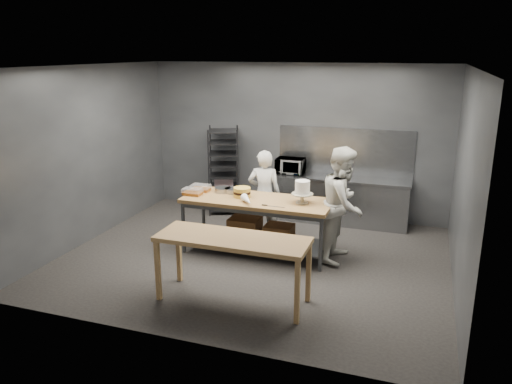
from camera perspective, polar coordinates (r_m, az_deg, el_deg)
ground at (r=8.10m, az=-0.26°, el=-7.56°), size 6.00×6.00×0.00m
back_wall at (r=9.98m, az=4.47°, el=5.91°), size 6.00×0.04×3.00m
work_table at (r=8.13m, az=0.21°, el=-3.14°), size 2.40×0.90×0.92m
near_counter at (r=6.51m, az=-2.70°, el=-5.89°), size 2.00×0.70×0.90m
back_counter at (r=9.72m, az=9.57°, el=-0.90°), size 2.60×0.60×0.90m
splashback_panel at (r=9.79m, az=10.11°, el=4.62°), size 2.60×0.02×0.90m
speed_rack at (r=10.17m, az=-3.72°, el=2.40°), size 0.79×0.82×1.75m
chef_behind at (r=8.75m, az=0.95°, el=-0.26°), size 0.63×0.47×1.58m
chef_right at (r=7.90m, az=9.90°, el=-1.38°), size 0.77×0.95×1.82m
microwave at (r=9.76m, az=3.94°, el=3.00°), size 0.54×0.37×0.30m
frosted_cake_stand at (r=7.78m, az=5.32°, el=0.30°), size 0.34×0.34×0.36m
layer_cake at (r=8.11m, az=-1.60°, el=-0.03°), size 0.28×0.28×0.16m
cake_pans at (r=8.40m, az=-3.24°, el=0.21°), size 0.45×0.29×0.07m
piping_bag at (r=7.74m, az=-1.00°, el=-0.97°), size 0.32×0.38×0.12m
offset_spatula at (r=7.66m, az=1.63°, el=-1.59°), size 0.36×0.02×0.02m
pastry_clamshells at (r=8.41m, az=-6.80°, el=0.27°), size 0.34×0.47×0.11m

